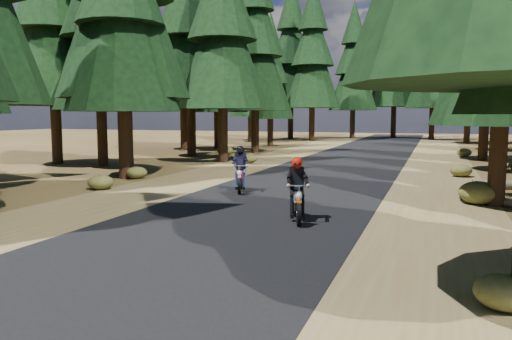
{
  "coord_description": "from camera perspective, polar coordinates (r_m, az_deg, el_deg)",
  "views": [
    {
      "loc": [
        4.41,
        -10.74,
        2.55
      ],
      "look_at": [
        0.0,
        1.5,
        1.1
      ],
      "focal_mm": 35.0,
      "sensor_mm": 36.0,
      "label": 1
    }
  ],
  "objects": [
    {
      "name": "shoulder_r",
      "position": [
        15.94,
        20.27,
        -3.23
      ],
      "size": [
        3.2,
        100.0,
        0.01
      ],
      "primitive_type": "cube",
      "color": "brown",
      "rests_on": "ground"
    },
    {
      "name": "pine_forest",
      "position": [
        32.53,
        12.17,
        15.68
      ],
      "size": [
        34.59,
        55.08,
        16.32
      ],
      "color": "black",
      "rests_on": "ground"
    },
    {
      "name": "ground",
      "position": [
        11.88,
        -2.47,
        -6.04
      ],
      "size": [
        120.0,
        120.0,
        0.0
      ],
      "primitive_type": "plane",
      "color": "#422C17",
      "rests_on": "ground"
    },
    {
      "name": "road",
      "position": [
        16.54,
        4.12,
        -2.5
      ],
      "size": [
        6.0,
        100.0,
        0.01
      ],
      "primitive_type": "cube",
      "color": "black",
      "rests_on": "ground"
    },
    {
      "name": "rider_follow",
      "position": [
        16.46,
        -1.81,
        -0.76
      ],
      "size": [
        1.02,
        1.76,
        1.51
      ],
      "rotation": [
        0.0,
        0.0,
        3.47
      ],
      "color": "maroon",
      "rests_on": "road"
    },
    {
      "name": "understory_shrubs",
      "position": [
        18.86,
        8.95,
        -0.65
      ],
      "size": [
        16.95,
        31.75,
        0.66
      ],
      "color": "#474C1E",
      "rests_on": "ground"
    },
    {
      "name": "rider_lead",
      "position": [
        11.99,
        4.73,
        -3.45
      ],
      "size": [
        1.03,
        1.77,
        1.52
      ],
      "rotation": [
        0.0,
        0.0,
        3.47
      ],
      "color": "silver",
      "rests_on": "road"
    },
    {
      "name": "shoulder_l",
      "position": [
        18.31,
        -9.89,
        -1.73
      ],
      "size": [
        3.2,
        100.0,
        0.01
      ],
      "primitive_type": "cube",
      "color": "brown",
      "rests_on": "ground"
    }
  ]
}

